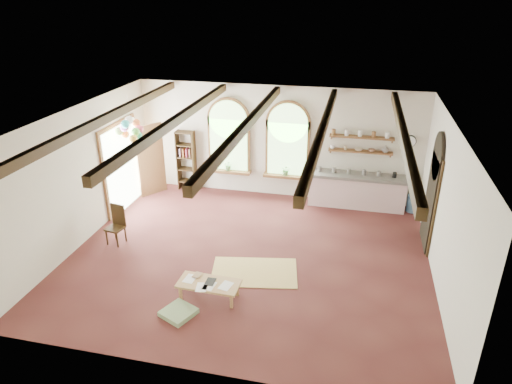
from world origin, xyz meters
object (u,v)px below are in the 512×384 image
(coffee_table, at_px, (209,284))
(kitchen_counter, at_px, (357,190))
(side_chair, at_px, (116,232))
(balloon_cluster, at_px, (130,130))

(coffee_table, bearing_deg, kitchen_counter, 60.84)
(kitchen_counter, bearing_deg, side_chair, -149.08)
(balloon_cluster, bearing_deg, coffee_table, -46.27)
(side_chair, height_order, balloon_cluster, balloon_cluster)
(coffee_table, relative_size, balloon_cluster, 1.08)
(kitchen_counter, xyz_separation_m, coffee_table, (-2.70, -4.84, -0.17))
(kitchen_counter, height_order, side_chair, side_chair)
(side_chair, bearing_deg, kitchen_counter, 30.92)
(kitchen_counter, bearing_deg, balloon_cluster, -163.47)
(coffee_table, relative_size, side_chair, 1.29)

